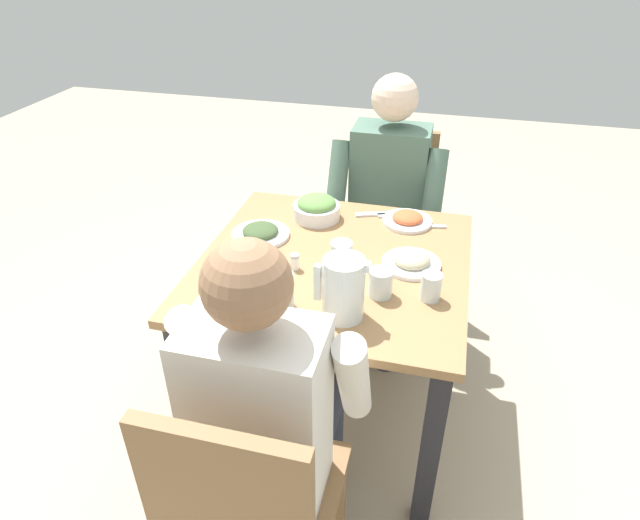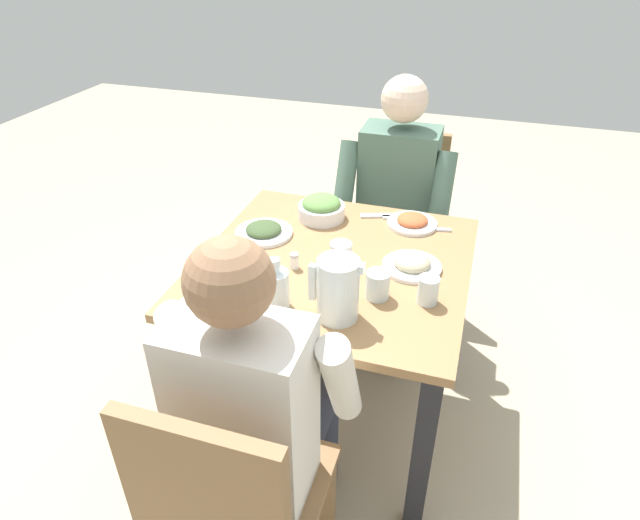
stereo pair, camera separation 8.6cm
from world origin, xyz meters
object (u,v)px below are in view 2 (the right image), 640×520
Objects in this scene: chair_near at (399,216)px; diner_near at (392,207)px; water_glass_near_right at (378,285)px; water_glass_center at (428,290)px; water_pitcher at (338,289)px; oil_carafe at (276,290)px; dining_table at (334,290)px; salt_shaker at (294,261)px; chair_far at (230,505)px; plate_dolmas at (264,231)px; plate_rice_curry at (412,222)px; diner_far at (260,402)px; plate_beans at (412,264)px; water_glass_far_right at (341,256)px; salad_bowl at (321,208)px; plate_fries at (240,272)px.

diner_near reaches higher than chair_near.
water_glass_near_right is 0.15m from water_glass_center.
oil_carafe is (0.18, 0.01, -0.04)m from water_pitcher.
dining_table is 4.68× the size of water_pitcher.
chair_far is at bearing 96.99° from salt_shaker.
plate_dolmas is at bearing 61.57° from chair_near.
diner_far is at bearing 75.85° from plate_rice_curry.
water_pitcher is (-0.00, 1.08, 0.31)m from chair_near.
chair_near reaches higher than salt_shaker.
water_glass_far_right reaches higher than plate_beans.
salad_bowl is (0.22, -0.56, -0.05)m from water_pitcher.
diner_far is 7.10× the size of oil_carafe.
water_pitcher reaches higher than plate_dolmas.
water_pitcher is at bearing 90.21° from chair_near.
water_glass_near_right is (-0.09, 0.95, 0.26)m from chair_near.
water_pitcher is at bearing 103.45° from water_glass_far_right.
diner_far is (0.02, 0.59, 0.05)m from dining_table.
chair_near is 4.90× the size of salad_bowl.
water_glass_near_right and water_glass_center have the same top height.
water_glass_near_right reaches higher than plate_rice_curry.
plate_beans is 2.24× the size of water_glass_center.
oil_carafe is at bearing 93.93° from salad_bowl.
diner_far is 0.95m from plate_rice_curry.
water_glass_far_right is (0.05, 0.84, 0.27)m from chair_near.
water_glass_far_right is at bearing 85.17° from diner_near.
plate_beans reaches higher than plate_rice_curry.
salad_bowl is (0.11, -1.08, 0.26)m from chair_far.
diner_near is 7.10× the size of oil_carafe.
dining_table is at bearing -144.80° from salt_shaker.
water_pitcher is 3.52× the size of salt_shaker.
chair_near is 1.60m from chair_far.
water_glass_near_right is 1.01× the size of water_glass_center.
plate_beans is at bearing -172.62° from dining_table.
plate_beans is at bearing -108.58° from chair_far.
water_glass_center is 0.45m from oil_carafe.
water_pitcher is 0.98× the size of plate_beans.
plate_beans is at bearing 99.14° from plate_rice_curry.
water_glass_near_right is (-0.09, -0.13, -0.05)m from water_pitcher.
water_pitcher is at bearing 107.92° from dining_table.
salt_shaker reaches higher than plate_rice_curry.
diner_near reaches higher than water_glass_near_right.
water_glass_center is (-0.46, 0.42, 0.00)m from salad_bowl.
dining_table is at bearing 81.64° from diner_near.
diner_near reaches higher than chair_far.
plate_beans is 0.24m from water_glass_far_right.
plate_fries is 0.44m from water_glass_near_right.
chair_near is 16.15× the size of salt_shaker.
chair_far is 3.91× the size of plate_fries.
plate_rice_curry is at bearing -116.04° from oil_carafe.
plate_beans is at bearing -66.46° from water_glass_center.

